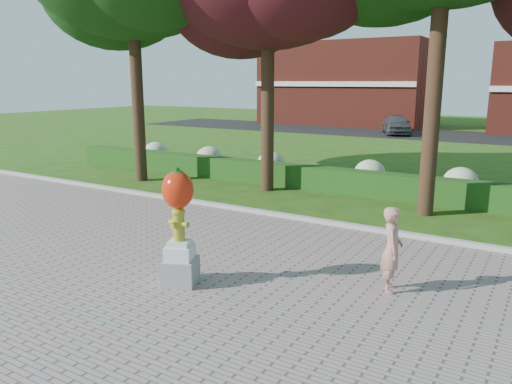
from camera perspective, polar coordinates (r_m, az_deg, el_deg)
ground at (r=11.56m, az=-5.11°, el=-6.28°), size 100.00×100.00×0.00m
walkway at (r=8.91m, az=-20.95°, el=-12.90°), size 40.00×14.00×0.04m
curb at (r=13.96m, az=2.21°, el=-2.61°), size 40.00×0.18×0.15m
lawn_hedge at (r=17.40m, az=8.66°, el=1.40°), size 24.00×0.70×0.80m
hydrangea_row at (r=18.09m, az=11.58°, el=2.19°), size 20.10×1.10×0.99m
street at (r=37.54m, az=21.28°, el=6.03°), size 50.00×8.00×0.02m
building_left at (r=45.86m, az=10.44°, el=12.08°), size 14.00×8.00×7.00m
hydrant_sculpture at (r=9.17m, az=-8.81°, el=-3.59°), size 0.77×0.77×2.19m
woman at (r=9.19m, az=15.26°, el=-6.35°), size 0.52×0.65×1.55m
parked_car at (r=37.24m, az=15.73°, el=7.49°), size 3.25×4.53×1.43m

